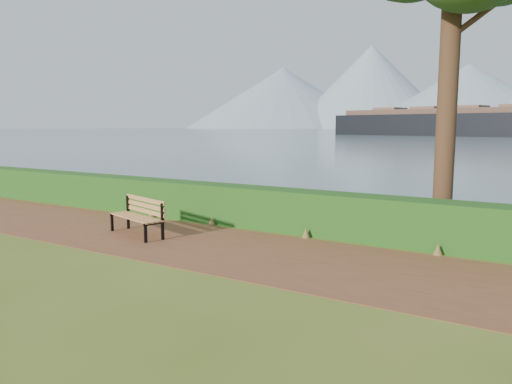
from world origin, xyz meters
The scene contains 5 objects.
ground centered at (0.00, 0.00, 0.00)m, with size 140.00×140.00×0.00m, color #445C1A.
path centered at (0.00, 0.30, 0.01)m, with size 40.00×3.40×0.01m, color brown.
hedge centered at (0.00, 2.60, 0.50)m, with size 32.00×0.85×1.00m, color #144513.
bench centered at (-1.85, 0.26, 0.51)m, with size 1.82×0.98×0.88m.
cargo_ship centered at (-8.81, 119.32, 3.37)m, with size 75.27×27.63×22.62m.
Camera 1 is at (6.56, -8.01, 2.55)m, focal length 35.00 mm.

